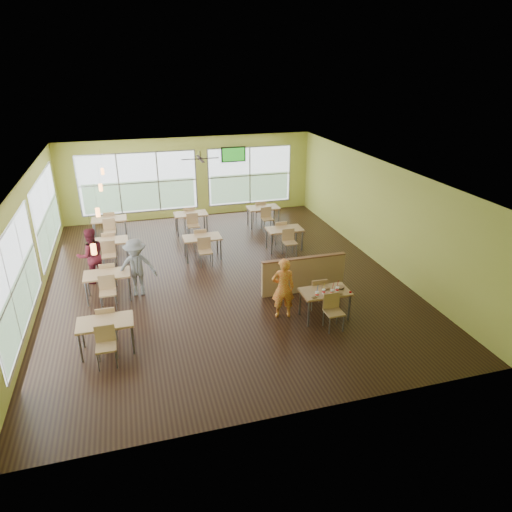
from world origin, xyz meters
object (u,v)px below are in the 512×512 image
main_table (325,295)px  half_wall_divider (303,274)px  man_plaid (283,288)px  food_basket (340,287)px

main_table → half_wall_divider: bearing=90.0°
half_wall_divider → man_plaid: size_ratio=1.51×
main_table → half_wall_divider: half_wall_divider is taller
man_plaid → food_basket: bearing=176.6°
main_table → man_plaid: size_ratio=0.96×
food_basket → main_table: bearing=-176.9°
man_plaid → food_basket: size_ratio=7.33×
man_plaid → half_wall_divider: bearing=-122.0°
main_table → food_basket: bearing=3.1°
man_plaid → food_basket: man_plaid is taller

